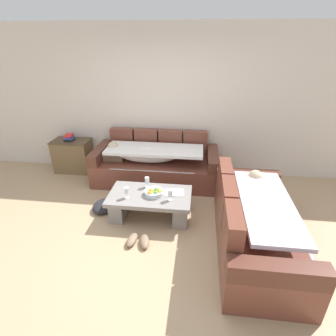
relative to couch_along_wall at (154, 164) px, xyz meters
The scene contains 14 objects.
ground_plane 1.66m from the couch_along_wall, 87.85° to the right, with size 14.00×14.00×0.00m, color tan.
back_wall 1.15m from the couch_along_wall, 83.41° to the left, with size 9.00×0.10×2.70m, color beige.
couch_along_wall is the anchor object (origin of this frame).
couch_near_window 2.22m from the couch_along_wall, 45.85° to the right, with size 0.92×2.05×0.88m.
coffee_table 1.14m from the couch_along_wall, 83.46° to the right, with size 1.20×0.68×0.38m.
fruit_bowl 1.16m from the couch_along_wall, 80.17° to the right, with size 0.28×0.28×0.10m.
wine_glass_near_left 1.28m from the couch_along_wall, 97.94° to the right, with size 0.07×0.07×0.17m.
wine_glass_near_right 1.34m from the couch_along_wall, 70.52° to the right, with size 0.07×0.07×0.17m.
wine_glass_far_back 0.94m from the couch_along_wall, 86.70° to the right, with size 0.07×0.07×0.17m.
open_magazine 1.16m from the couch_along_wall, 65.44° to the right, with size 0.28×0.21×0.01m, color white.
side_cabinet 1.69m from the couch_along_wall, behind, with size 0.72×0.44×0.64m.
book_stack_on_cabinet 1.75m from the couch_along_wall, behind, with size 0.18×0.22×0.13m.
pair_of_shoes 1.77m from the couch_along_wall, 87.36° to the right, with size 0.34×0.30×0.09m.
crumpled_garment 1.26m from the couch_along_wall, 121.13° to the right, with size 0.40×0.32×0.12m, color #232328.
Camera 1 is at (0.73, -2.78, 2.42)m, focal length 28.53 mm.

